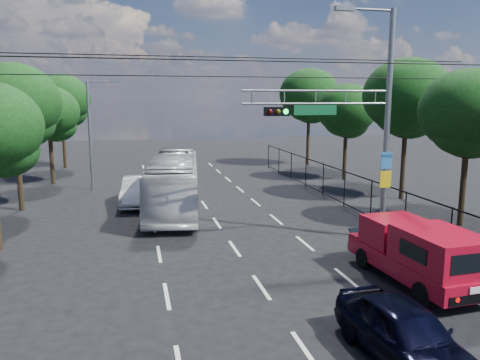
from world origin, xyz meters
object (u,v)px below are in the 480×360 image
object	(u,v)px
signal_mast	(361,116)
navy_hatchback	(405,334)
red_pickup	(417,252)
white_van	(138,191)
white_bus	(174,183)

from	to	relation	value
signal_mast	navy_hatchback	distance (m)	10.51
red_pickup	white_van	bearing A→B (deg)	122.11
signal_mast	white_bus	distance (m)	10.80
white_van	white_bus	bearing A→B (deg)	-36.84
navy_hatchback	white_bus	distance (m)	16.62
signal_mast	navy_hatchback	size ratio (longest dim) A/B	2.26
white_bus	navy_hatchback	bearing A→B (deg)	-69.54
navy_hatchback	white_van	world-z (taller)	white_van
red_pickup	white_bus	size ratio (longest dim) A/B	0.52
signal_mast	white_bus	xyz separation A→B (m)	(-7.04, 7.27, -3.77)
red_pickup	white_van	distance (m)	16.24
red_pickup	signal_mast	bearing A→B (deg)	86.66
signal_mast	red_pickup	world-z (taller)	signal_mast
signal_mast	white_bus	size ratio (longest dim) A/B	0.90
signal_mast	white_bus	bearing A→B (deg)	134.10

